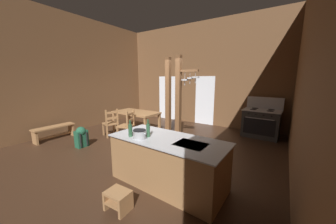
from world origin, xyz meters
TOP-DOWN VIEW (x-y plane):
  - ground_plane at (0.00, 0.00)m, footprint 7.66×8.13m
  - wall_back at (0.00, 3.73)m, footprint 7.66×0.14m
  - wall_left at (-3.50, 0.00)m, footprint 0.14×8.13m
  - wall_right at (3.50, 0.00)m, footprint 0.14×8.13m
  - glazed_door_back_left at (-1.54, 3.66)m, footprint 1.00×0.01m
  - glazed_panel_back_right at (0.34, 3.66)m, footprint 0.84×0.01m
  - kitchen_island at (1.49, -0.92)m, footprint 2.19×1.03m
  - stove_range at (2.61, 3.12)m, footprint 1.18×0.88m
  - support_post_with_pot_rack at (0.70, 0.89)m, footprint 0.69×0.21m
  - support_post_center at (0.14, 1.14)m, footprint 0.14×0.14m
  - step_stool at (1.25, -1.91)m, footprint 0.37×0.29m
  - dining_table at (-1.37, 1.26)m, footprint 1.71×0.92m
  - ladderback_chair_near_window at (-1.00, 0.44)m, footprint 0.53×0.53m
  - ladderback_chair_by_post at (-1.69, 0.34)m, footprint 0.56×0.56m
  - bench_along_left_wall at (-2.94, -0.91)m, footprint 0.36×1.21m
  - backpack at (-1.60, -0.78)m, footprint 0.31×0.32m
  - stockpot_on_counter at (1.07, -1.21)m, footprint 0.30×0.23m
  - mixing_bowl_on_counter at (0.75, -0.93)m, footprint 0.17×0.17m
  - bottle_tall_on_counter at (1.13, -1.03)m, footprint 0.07×0.07m
  - bottle_short_on_counter at (0.84, -1.20)m, footprint 0.07×0.07m

SIDE VIEW (x-z plane):
  - ground_plane at x=0.00m, z-range -0.10..0.00m
  - step_stool at x=1.25m, z-range 0.03..0.33m
  - bench_along_left_wall at x=-2.94m, z-range 0.08..0.52m
  - backpack at x=-1.60m, z-range 0.02..0.61m
  - kitchen_island at x=1.49m, z-range 0.00..0.88m
  - ladderback_chair_near_window at x=-1.00m, z-range -0.02..0.93m
  - ladderback_chair_by_post at x=-1.69m, z-range -0.02..0.93m
  - stove_range at x=2.61m, z-range -0.18..1.14m
  - dining_table at x=-1.37m, z-range 0.28..1.02m
  - mixing_bowl_on_counter at x=0.75m, z-range 0.88..0.94m
  - stockpot_on_counter at x=1.07m, z-range 0.89..1.05m
  - bottle_short_on_counter at x=0.84m, z-range 0.85..1.16m
  - bottle_tall_on_counter at x=1.13m, z-range 0.85..1.18m
  - glazed_door_back_left at x=-1.54m, z-range 0.00..2.05m
  - glazed_panel_back_right at x=0.34m, z-range 0.00..2.05m
  - support_post_center at x=0.14m, z-range 0.00..2.59m
  - support_post_with_pot_rack at x=0.70m, z-range 0.10..2.69m
  - wall_back at x=0.00m, z-range 0.00..4.24m
  - wall_left at x=-3.50m, z-range 0.00..4.24m
  - wall_right at x=3.50m, z-range 0.00..4.24m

